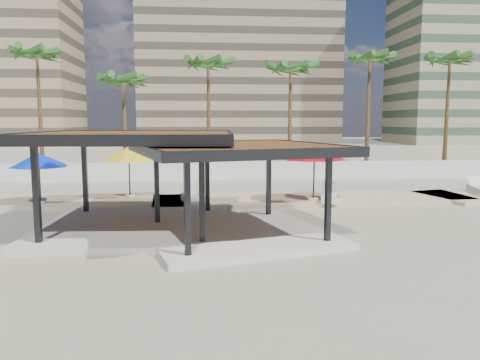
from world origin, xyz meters
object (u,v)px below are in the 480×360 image
object	(u,v)px
umbrella_c	(314,152)
lounger_b	(329,196)
pavilion_west	(135,172)
lounger_c	(479,189)
lounger_a	(192,198)
pavilion_central	(235,182)

from	to	relation	value
umbrella_c	lounger_b	world-z (taller)	umbrella_c
pavilion_west	lounger_c	world-z (taller)	pavilion_west
pavilion_west	lounger_c	distance (m)	18.38
lounger_b	lounger_c	size ratio (longest dim) A/B	1.02
lounger_a	lounger_c	xyz separation A→B (m)	(15.21, 1.59, 0.00)
lounger_c	lounger_b	bearing A→B (deg)	112.31
lounger_b	lounger_c	xyz separation A→B (m)	(8.63, 1.58, -0.00)
umbrella_c	lounger_a	xyz separation A→B (m)	(-5.80, 0.05, -2.17)
pavilion_west	lounger_a	xyz separation A→B (m)	(2.01, 4.59, -1.78)
pavilion_west	lounger_c	xyz separation A→B (m)	(17.22, 6.18, -1.77)
umbrella_c	lounger_b	distance (m)	2.30
pavilion_central	umbrella_c	world-z (taller)	pavilion_central
umbrella_c	lounger_a	distance (m)	6.20
pavilion_central	lounger_b	distance (m)	7.92
umbrella_c	lounger_b	xyz separation A→B (m)	(0.78, 0.05, -2.16)
pavilion_west	umbrella_c	distance (m)	9.05
pavilion_central	pavilion_west	world-z (taller)	pavilion_west
pavilion_west	lounger_b	xyz separation A→B (m)	(8.59, 4.60, -1.77)
lounger_b	lounger_c	distance (m)	8.77
pavilion_central	lounger_c	bearing A→B (deg)	13.07
pavilion_west	lounger_a	world-z (taller)	pavilion_west
lounger_a	lounger_c	size ratio (longest dim) A/B	0.98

